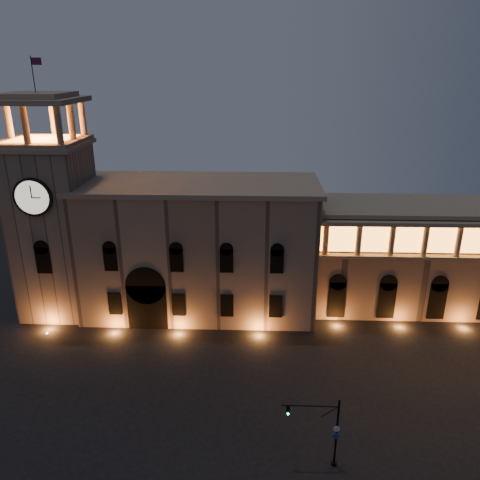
{
  "coord_description": "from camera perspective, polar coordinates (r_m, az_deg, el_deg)",
  "views": [
    {
      "loc": [
        5.48,
        -35.29,
        31.22
      ],
      "look_at": [
        3.61,
        16.0,
        12.15
      ],
      "focal_mm": 35.0,
      "sensor_mm": 36.0,
      "label": 1
    }
  ],
  "objects": [
    {
      "name": "clock_tower",
      "position": [
        64.74,
        -21.69,
        2.09
      ],
      "size": [
        9.8,
        9.8,
        32.4
      ],
      "color": "#896D59",
      "rests_on": "ground"
    },
    {
      "name": "government_building",
      "position": [
        61.93,
        -5.06,
        -0.95
      ],
      "size": [
        30.8,
        12.8,
        17.6
      ],
      "color": "#896D59",
      "rests_on": "ground"
    },
    {
      "name": "ground",
      "position": [
        47.44,
        -5.42,
        -20.89
      ],
      "size": [
        160.0,
        160.0,
        0.0
      ],
      "primitive_type": "plane",
      "color": "black",
      "rests_on": "ground"
    },
    {
      "name": "colonnade_wing",
      "position": [
        69.14,
        24.5,
        -1.76
      ],
      "size": [
        40.6,
        11.5,
        14.5
      ],
      "color": "#836854",
      "rests_on": "ground"
    },
    {
      "name": "traffic_light",
      "position": [
        41.56,
        10.52,
        -21.94
      ],
      "size": [
        4.81,
        0.51,
        6.6
      ],
      "rotation": [
        0.0,
        0.0,
        -0.01
      ],
      "color": "black",
      "rests_on": "ground"
    }
  ]
}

